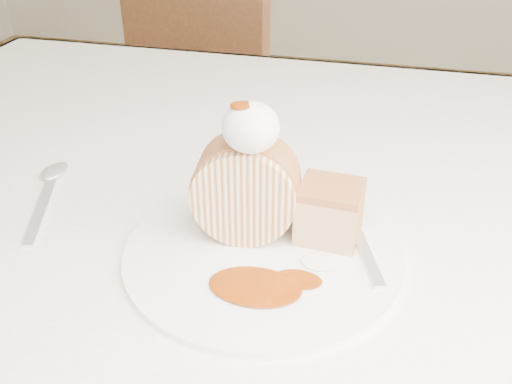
# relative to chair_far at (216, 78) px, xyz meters

# --- Properties ---
(table) EXTENTS (1.40, 0.90, 0.75)m
(table) POSITION_rel_chair_far_xyz_m (0.36, -0.86, 0.12)
(table) COLOR white
(table) RESTS_ON ground
(chair_far) EXTENTS (0.54, 0.54, 0.94)m
(chair_far) POSITION_rel_chair_far_xyz_m (0.00, 0.00, 0.00)
(chair_far) COLOR brown
(chair_far) RESTS_ON ground
(plate) EXTENTS (0.31, 0.31, 0.01)m
(plate) POSITION_rel_chair_far_xyz_m (0.40, -1.08, 0.22)
(plate) COLOR white
(plate) RESTS_ON table
(roulade_slice) EXTENTS (0.12, 0.07, 0.11)m
(roulade_slice) POSITION_rel_chair_far_xyz_m (0.38, -1.05, 0.27)
(roulade_slice) COLOR beige
(roulade_slice) RESTS_ON plate
(cake_chunk) EXTENTS (0.07, 0.06, 0.05)m
(cake_chunk) POSITION_rel_chair_far_xyz_m (0.47, -1.04, 0.25)
(cake_chunk) COLOR #AB6B40
(cake_chunk) RESTS_ON plate
(whipped_cream) EXTENTS (0.06, 0.06, 0.05)m
(whipped_cream) POSITION_rel_chair_far_xyz_m (0.39, -1.07, 0.35)
(whipped_cream) COLOR white
(whipped_cream) RESTS_ON roulade_slice
(caramel_drizzle) EXTENTS (0.03, 0.02, 0.01)m
(caramel_drizzle) POSITION_rel_chair_far_xyz_m (0.38, -1.07, 0.38)
(caramel_drizzle) COLOR #782B05
(caramel_drizzle) RESTS_ON whipped_cream
(caramel_pool) EXTENTS (0.10, 0.07, 0.00)m
(caramel_pool) POSITION_rel_chair_far_xyz_m (0.41, -1.14, 0.22)
(caramel_pool) COLOR #782B05
(caramel_pool) RESTS_ON plate
(fork) EXTENTS (0.08, 0.17, 0.00)m
(fork) POSITION_rel_chair_far_xyz_m (0.51, -1.06, 0.22)
(fork) COLOR silver
(fork) RESTS_ON plate
(spoon) EXTENTS (0.09, 0.18, 0.00)m
(spoon) POSITION_rel_chair_far_xyz_m (0.13, -1.06, 0.21)
(spoon) COLOR silver
(spoon) RESTS_ON table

